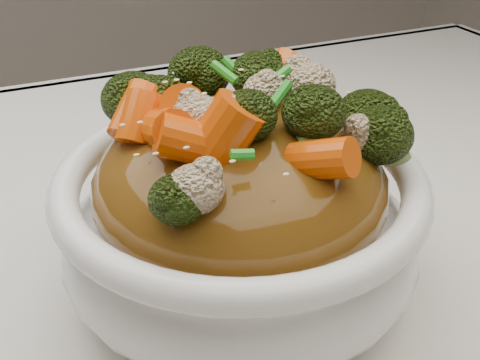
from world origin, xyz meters
name	(u,v)px	position (x,y,z in m)	size (l,w,h in m)	color
tablecloth	(212,266)	(0.00, 0.00, 0.73)	(1.20, 0.80, 0.04)	silver
bowl	(240,225)	(0.01, -0.04, 0.80)	(0.24, 0.24, 0.09)	white
sauce_base	(240,184)	(0.01, -0.04, 0.83)	(0.19, 0.19, 0.10)	#5E3A10
carrots	(240,84)	(0.01, -0.04, 0.90)	(0.19, 0.19, 0.05)	#DE5107
broccoli	(240,86)	(0.01, -0.04, 0.90)	(0.19, 0.19, 0.05)	black
cauliflower	(240,89)	(0.01, -0.04, 0.89)	(0.19, 0.19, 0.04)	beige
scallions	(240,82)	(0.01, -0.04, 0.90)	(0.14, 0.14, 0.02)	#259221
sesame_seeds	(240,82)	(0.01, -0.04, 0.90)	(0.17, 0.17, 0.01)	#F4E7AD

